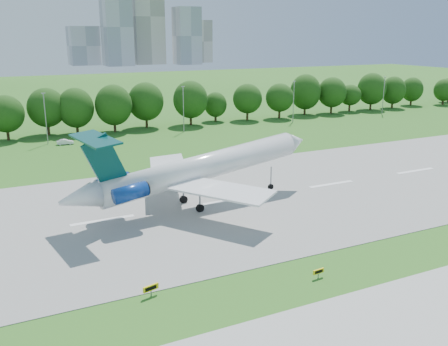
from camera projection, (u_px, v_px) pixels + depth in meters
ground at (327, 264)px, 57.07m from camera, size 600.00×600.00×0.00m
runway at (229, 201)px, 78.68m from camera, size 400.00×45.00×0.08m
tree_line at (118, 108)px, 134.97m from camera, size 288.40×8.40×10.40m
light_poles at (119, 113)px, 125.22m from camera, size 175.90×0.25×12.19m
skyline at (142, 28)px, 429.21m from camera, size 127.00×52.00×80.00m
airliner at (192, 169)px, 74.09m from camera, size 42.44×30.50×12.96m
taxi_sign_left at (151, 288)px, 49.79m from camera, size 1.72×0.61×1.22m
taxi_sign_centre at (318, 272)px, 53.59m from camera, size 1.44×0.31×1.01m
service_vehicle_a at (65, 142)px, 118.68m from camera, size 3.99×1.78×1.27m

